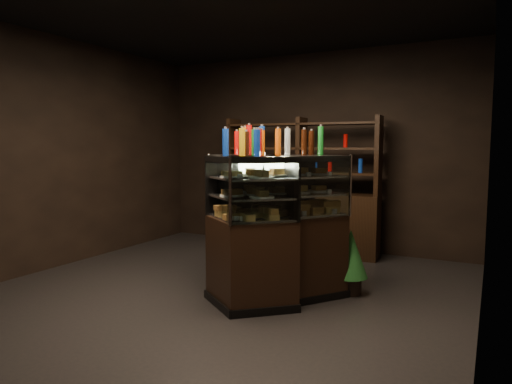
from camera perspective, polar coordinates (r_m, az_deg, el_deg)
ground at (r=5.17m, az=-3.58°, el=-12.11°), size 5.00×5.00×0.00m
room_shell at (r=4.93m, az=-3.73°, el=9.89°), size 5.02×5.02×3.01m
display_case at (r=4.85m, az=0.89°, el=-7.19°), size 1.72×1.52×1.50m
food_display at (r=4.74m, az=0.88°, el=0.28°), size 1.26×1.10×0.46m
bottles_top at (r=4.72m, az=0.92°, el=6.32°), size 1.08×0.96×0.30m
potted_conifer at (r=5.02m, az=11.73°, el=-7.40°), size 0.37×0.37×0.79m
back_shelving at (r=6.81m, az=5.62°, el=-2.48°), size 2.30×0.57×2.00m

